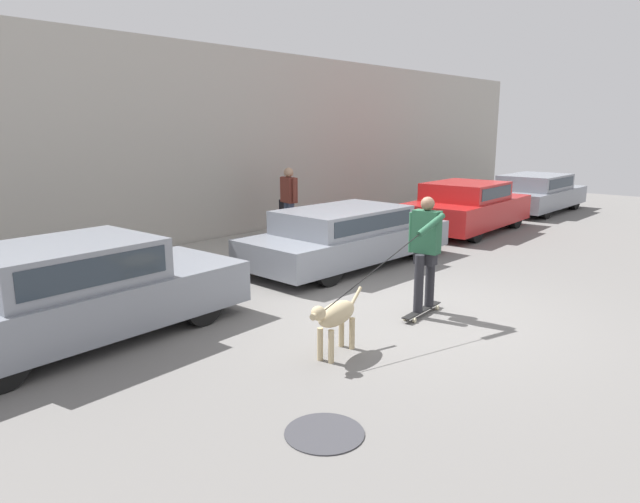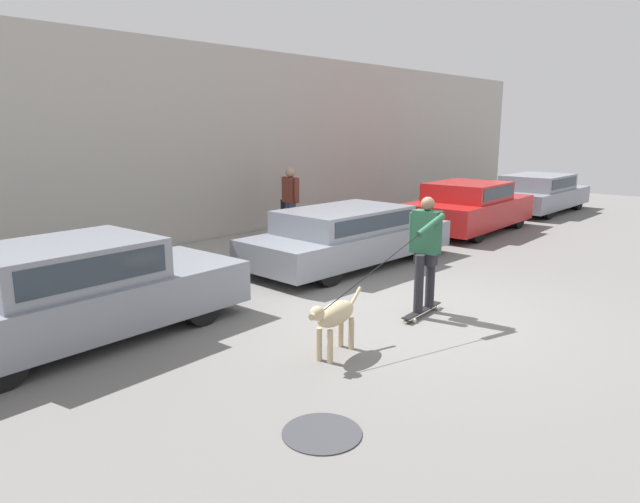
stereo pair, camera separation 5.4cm
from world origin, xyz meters
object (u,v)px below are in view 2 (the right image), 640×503
parked_car_1 (348,236)px  pedestrian_with_bag (290,199)px  parked_car_0 (78,293)px  dog (334,316)px  parked_car_3 (539,193)px  skateboarder (425,249)px  parked_car_2 (469,208)px

parked_car_1 → pedestrian_with_bag: (0.89, 2.49, 0.46)m
parked_car_0 → dog: (1.79, -2.76, -0.13)m
parked_car_3 → pedestrian_with_bag: size_ratio=2.61×
dog → skateboarder: size_ratio=0.40×
parked_car_0 → pedestrian_with_bag: (6.34, 2.49, 0.41)m
parked_car_2 → pedestrian_with_bag: 4.80m
skateboarder → parked_car_2: bearing=-161.5°
parked_car_0 → skateboarder: 4.71m
parked_car_3 → skateboarder: skateboarder is taller
parked_car_2 → dog: size_ratio=3.61×
parked_car_3 → parked_car_0: bearing=179.8°
parked_car_2 → dog: (-8.64, -2.76, -0.14)m
parked_car_3 → pedestrian_with_bag: (-8.77, 2.49, 0.44)m
parked_car_0 → parked_car_3: bearing=-1.9°
parked_car_2 → parked_car_3: bearing=-2.1°
parked_car_1 → parked_car_3: size_ratio=1.10×
parked_car_2 → skateboarder: skateboarder is taller
parked_car_1 → pedestrian_with_bag: size_ratio=2.86×
pedestrian_with_bag → parked_car_3: bearing=-0.1°
skateboarder → pedestrian_with_bag: (2.53, 5.24, 0.05)m
parked_car_0 → skateboarder: bearing=-37.7°
parked_car_1 → parked_car_2: bearing=2.0°
parked_car_0 → skateboarder: size_ratio=1.51×
parked_car_2 → pedestrian_with_bag: (-4.09, 2.49, 0.41)m
parked_car_2 → parked_car_1: bearing=177.9°
skateboarder → parked_car_0: bearing=-39.9°
parked_car_3 → dog: 13.60m
parked_car_0 → parked_car_3: 15.11m
parked_car_3 → skateboarder: 11.64m
dog → parked_car_0: bearing=-66.9°
parked_car_1 → pedestrian_with_bag: bearing=72.4°
skateboarder → pedestrian_with_bag: size_ratio=1.77×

